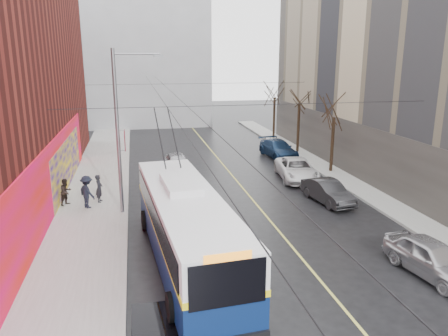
% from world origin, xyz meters
% --- Properties ---
extents(ground, '(140.00, 140.00, 0.00)m').
position_xyz_m(ground, '(0.00, 0.00, 0.00)').
color(ground, black).
rests_on(ground, ground).
extents(sidewalk_left, '(4.00, 60.00, 0.15)m').
position_xyz_m(sidewalk_left, '(-8.00, 12.00, 0.07)').
color(sidewalk_left, gray).
rests_on(sidewalk_left, ground).
extents(sidewalk_right, '(2.00, 60.00, 0.15)m').
position_xyz_m(sidewalk_right, '(9.00, 12.00, 0.07)').
color(sidewalk_right, gray).
rests_on(sidewalk_right, ground).
extents(lane_line, '(0.12, 50.00, 0.01)m').
position_xyz_m(lane_line, '(1.50, 14.00, 0.00)').
color(lane_line, '#BFB74C').
rests_on(lane_line, ground).
extents(building_far, '(20.50, 12.10, 18.00)m').
position_xyz_m(building_far, '(-6.00, 44.99, 9.02)').
color(building_far, gray).
rests_on(building_far, ground).
extents(streetlight_pole, '(2.65, 0.60, 9.00)m').
position_xyz_m(streetlight_pole, '(-6.14, 10.00, 4.85)').
color(streetlight_pole, slate).
rests_on(streetlight_pole, ground).
extents(catenary_wires, '(18.00, 60.00, 0.22)m').
position_xyz_m(catenary_wires, '(-2.54, 14.77, 6.25)').
color(catenary_wires, black).
extents(tree_near, '(3.20, 3.20, 6.40)m').
position_xyz_m(tree_near, '(9.00, 16.00, 4.98)').
color(tree_near, black).
rests_on(tree_near, ground).
extents(tree_mid, '(3.20, 3.20, 6.68)m').
position_xyz_m(tree_mid, '(9.00, 23.00, 5.25)').
color(tree_mid, black).
rests_on(tree_mid, ground).
extents(tree_far, '(3.20, 3.20, 6.57)m').
position_xyz_m(tree_far, '(9.00, 30.00, 5.14)').
color(tree_far, black).
rests_on(tree_far, ground).
extents(puddle, '(2.52, 3.82, 0.01)m').
position_xyz_m(puddle, '(-4.57, -1.34, 0.00)').
color(puddle, black).
rests_on(puddle, ground).
extents(pigeons_flying, '(3.73, 1.13, 2.36)m').
position_xyz_m(pigeons_flying, '(-2.39, 10.32, 7.48)').
color(pigeons_flying, slate).
extents(trolleybus, '(3.67, 12.69, 5.95)m').
position_xyz_m(trolleybus, '(-3.47, 3.51, 1.65)').
color(trolleybus, '#091B46').
rests_on(trolleybus, ground).
extents(parked_car_a, '(2.37, 4.56, 1.48)m').
position_xyz_m(parked_car_a, '(6.06, 0.36, 0.74)').
color(parked_car_a, '#B2B1B6').
rests_on(parked_car_a, ground).
extents(parked_car_b, '(2.01, 4.28, 1.36)m').
position_xyz_m(parked_car_b, '(5.80, 9.59, 0.68)').
color(parked_car_b, '#28282B').
rests_on(parked_car_b, ground).
extents(parked_car_c, '(3.12, 5.58, 1.47)m').
position_xyz_m(parked_car_c, '(5.80, 14.80, 0.74)').
color(parked_car_c, silver).
rests_on(parked_car_c, ground).
extents(parked_car_d, '(2.58, 5.25, 1.47)m').
position_xyz_m(parked_car_d, '(6.75, 21.77, 0.73)').
color(parked_car_d, navy).
rests_on(parked_car_d, ground).
extents(following_car, '(1.79, 4.20, 1.42)m').
position_xyz_m(following_car, '(-2.37, 18.65, 0.71)').
color(following_car, '#AAAAAF').
rests_on(following_car, ground).
extents(pedestrian_a, '(0.49, 0.66, 1.66)m').
position_xyz_m(pedestrian_a, '(-7.65, 12.05, 0.98)').
color(pedestrian_a, black).
rests_on(pedestrian_a, sidewalk_left).
extents(pedestrian_b, '(0.94, 0.97, 1.58)m').
position_xyz_m(pedestrian_b, '(-9.50, 11.88, 0.94)').
color(pedestrian_b, black).
rests_on(pedestrian_b, sidewalk_left).
extents(pedestrian_c, '(1.31, 1.39, 1.89)m').
position_xyz_m(pedestrian_c, '(-8.25, 11.12, 1.09)').
color(pedestrian_c, black).
rests_on(pedestrian_c, sidewalk_left).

